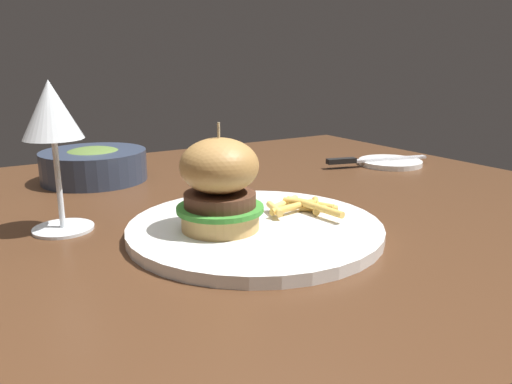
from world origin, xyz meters
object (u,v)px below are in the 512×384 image
object	(u,v)px
burger_sandwich	(220,184)
main_plate	(255,229)
wine_glass	(52,118)
bread_plate	(390,162)
table_knife	(368,160)
soup_bowl	(94,164)

from	to	relation	value
burger_sandwich	main_plate	bearing A→B (deg)	-6.38
wine_glass	bread_plate	xyz separation A→B (m)	(0.65, 0.07, -0.14)
bread_plate	burger_sandwich	bearing A→B (deg)	-157.89
bread_plate	table_knife	size ratio (longest dim) A/B	0.58
burger_sandwich	bread_plate	xyz separation A→B (m)	(0.50, 0.20, -0.06)
table_knife	burger_sandwich	bearing A→B (deg)	-154.38
wine_glass	soup_bowl	xyz separation A→B (m)	(0.10, 0.25, -0.11)
wine_glass	bread_plate	distance (m)	0.67
main_plate	table_knife	distance (m)	0.46
main_plate	wine_glass	size ratio (longest dim) A/B	1.68
main_plate	table_knife	xyz separation A→B (m)	(0.40, 0.22, 0.01)
table_knife	wine_glass	bearing A→B (deg)	-172.47
bread_plate	main_plate	bearing A→B (deg)	-155.39
burger_sandwich	soup_bowl	bearing A→B (deg)	97.28
main_plate	soup_bowl	xyz separation A→B (m)	(-0.09, 0.39, 0.02)
main_plate	burger_sandwich	size ratio (longest dim) A/B	2.47
burger_sandwich	bread_plate	world-z (taller)	burger_sandwich
main_plate	burger_sandwich	bearing A→B (deg)	173.62
main_plate	bread_plate	bearing A→B (deg)	24.61
main_plate	soup_bowl	size ratio (longest dim) A/B	1.72
bread_plate	soup_bowl	bearing A→B (deg)	161.55
main_plate	bread_plate	xyz separation A→B (m)	(0.45, 0.21, -0.00)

